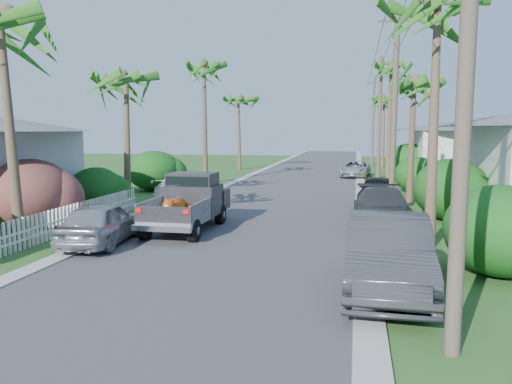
% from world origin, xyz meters
% --- Properties ---
extents(ground, '(120.00, 120.00, 0.00)m').
position_xyz_m(ground, '(0.00, 0.00, 0.00)').
color(ground, '#305A22').
rests_on(ground, ground).
extents(road, '(8.00, 100.00, 0.02)m').
position_xyz_m(road, '(0.00, 25.00, 0.01)').
color(road, '#38383A').
rests_on(road, ground).
extents(curb_left, '(0.60, 100.00, 0.06)m').
position_xyz_m(curb_left, '(-4.30, 25.00, 0.03)').
color(curb_left, '#A5A39E').
rests_on(curb_left, ground).
extents(curb_right, '(0.60, 100.00, 0.06)m').
position_xyz_m(curb_right, '(4.30, 25.00, 0.03)').
color(curb_right, '#A5A39E').
rests_on(curb_right, ground).
extents(pickup_truck, '(1.98, 5.12, 2.06)m').
position_xyz_m(pickup_truck, '(-2.01, 7.21, 1.01)').
color(pickup_truck, black).
rests_on(pickup_truck, ground).
extents(parked_car_rn, '(1.94, 5.20, 1.70)m').
position_xyz_m(parked_car_rn, '(4.75, 1.15, 0.85)').
color(parked_car_rn, '#333539').
rests_on(parked_car_rn, ground).
extents(parked_car_rm, '(2.22, 5.11, 1.46)m').
position_xyz_m(parked_car_rm, '(5.00, 8.54, 0.73)').
color(parked_car_rm, '#303235').
rests_on(parked_car_rm, ground).
extents(parked_car_rf, '(2.08, 4.08, 1.33)m').
position_xyz_m(parked_car_rf, '(5.00, 15.09, 0.67)').
color(parked_car_rf, black).
rests_on(parked_car_rf, ground).
extents(parked_car_rd, '(2.52, 4.61, 1.22)m').
position_xyz_m(parked_car_rd, '(3.94, 29.12, 0.61)').
color(parked_car_rd, '#B1B3B8').
rests_on(parked_car_rd, ground).
extents(parked_car_ln, '(2.05, 4.22, 1.39)m').
position_xyz_m(parked_car_ln, '(-3.95, 4.12, 0.69)').
color(parked_car_ln, '#A1A3A8').
rests_on(parked_car_ln, ground).
extents(parked_car_lf, '(2.04, 4.72, 1.35)m').
position_xyz_m(parked_car_lf, '(-4.67, 13.78, 0.68)').
color(parked_car_lf, white).
rests_on(parked_car_lf, ground).
extents(palm_l_a, '(4.40, 4.40, 8.20)m').
position_xyz_m(palm_l_a, '(-6.20, 3.00, 6.93)').
color(palm_l_a, brown).
rests_on(palm_l_a, ground).
extents(palm_l_b, '(4.40, 4.40, 7.40)m').
position_xyz_m(palm_l_b, '(-6.80, 12.00, 6.15)').
color(palm_l_b, brown).
rests_on(palm_l_b, ground).
extents(palm_l_c, '(4.40, 4.40, 9.20)m').
position_xyz_m(palm_l_c, '(-6.00, 22.00, 7.91)').
color(palm_l_c, brown).
rests_on(palm_l_c, ground).
extents(palm_l_d, '(4.40, 4.40, 7.70)m').
position_xyz_m(palm_l_d, '(-6.50, 34.00, 6.44)').
color(palm_l_d, brown).
rests_on(palm_l_d, ground).
extents(palm_r_a, '(4.40, 4.40, 8.70)m').
position_xyz_m(palm_r_a, '(6.30, 6.00, 7.42)').
color(palm_r_a, brown).
rests_on(palm_r_a, ground).
extents(palm_r_b, '(4.40, 4.40, 7.20)m').
position_xyz_m(palm_r_b, '(6.60, 15.00, 5.95)').
color(palm_r_b, brown).
rests_on(palm_r_b, ground).
extents(palm_r_c, '(4.40, 4.40, 9.40)m').
position_xyz_m(palm_r_c, '(6.20, 26.00, 8.11)').
color(palm_r_c, brown).
rests_on(palm_r_c, ground).
extents(palm_r_d, '(4.40, 4.40, 8.00)m').
position_xyz_m(palm_r_d, '(6.50, 40.00, 6.74)').
color(palm_r_d, brown).
rests_on(palm_r_d, ground).
extents(shrub_l_b, '(3.00, 3.30, 2.60)m').
position_xyz_m(shrub_l_b, '(-7.80, 6.00, 1.30)').
color(shrub_l_b, '#BC1A45').
rests_on(shrub_l_b, ground).
extents(shrub_l_c, '(2.40, 2.64, 2.00)m').
position_xyz_m(shrub_l_c, '(-7.40, 10.00, 1.00)').
color(shrub_l_c, '#133F12').
rests_on(shrub_l_c, ground).
extents(shrub_l_d, '(3.20, 3.52, 2.40)m').
position_xyz_m(shrub_l_d, '(-8.00, 18.00, 1.20)').
color(shrub_l_d, '#133F12').
rests_on(shrub_l_d, ground).
extents(shrub_r_a, '(2.80, 3.08, 2.30)m').
position_xyz_m(shrub_r_a, '(7.60, 3.00, 1.15)').
color(shrub_r_a, '#133F12').
rests_on(shrub_r_a, ground).
extents(shrub_r_b, '(3.00, 3.30, 2.50)m').
position_xyz_m(shrub_r_b, '(7.80, 11.00, 1.25)').
color(shrub_r_b, '#133F12').
rests_on(shrub_r_b, ground).
extents(shrub_r_c, '(2.60, 2.86, 2.10)m').
position_xyz_m(shrub_r_c, '(7.50, 20.00, 1.05)').
color(shrub_r_c, '#133F12').
rests_on(shrub_r_c, ground).
extents(shrub_r_d, '(3.20, 3.52, 2.60)m').
position_xyz_m(shrub_r_d, '(8.00, 30.00, 1.30)').
color(shrub_r_d, '#133F12').
rests_on(shrub_r_d, ground).
extents(picket_fence, '(0.10, 11.00, 1.00)m').
position_xyz_m(picket_fence, '(-6.00, 5.50, 0.50)').
color(picket_fence, white).
rests_on(picket_fence, ground).
extents(house_right_far, '(9.00, 8.00, 4.60)m').
position_xyz_m(house_right_far, '(13.00, 30.00, 2.12)').
color(house_right_far, silver).
rests_on(house_right_far, ground).
extents(utility_pole_a, '(1.60, 0.26, 9.00)m').
position_xyz_m(utility_pole_a, '(5.60, -2.00, 4.60)').
color(utility_pole_a, brown).
rests_on(utility_pole_a, ground).
extents(utility_pole_b, '(1.60, 0.26, 9.00)m').
position_xyz_m(utility_pole_b, '(5.60, 13.00, 4.60)').
color(utility_pole_b, brown).
rests_on(utility_pole_b, ground).
extents(utility_pole_c, '(1.60, 0.26, 9.00)m').
position_xyz_m(utility_pole_c, '(5.60, 28.00, 4.60)').
color(utility_pole_c, brown).
rests_on(utility_pole_c, ground).
extents(utility_pole_d, '(1.60, 0.26, 9.00)m').
position_xyz_m(utility_pole_d, '(5.60, 43.00, 4.60)').
color(utility_pole_d, brown).
rests_on(utility_pole_d, ground).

